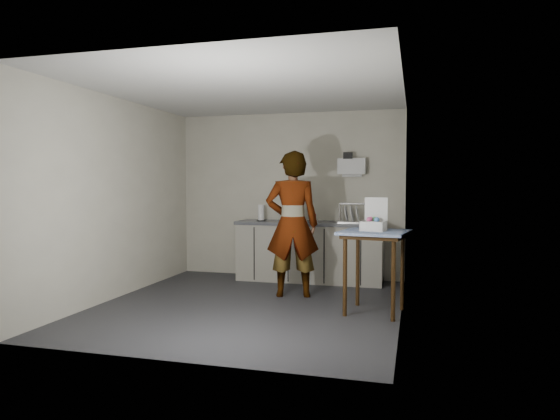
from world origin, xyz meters
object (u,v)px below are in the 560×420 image
(paper_towel, at_px, (261,213))
(bakery_box, at_px, (374,223))
(soap_bottle, at_px, (299,212))
(dark_bottle, at_px, (288,214))
(standing_man, at_px, (292,224))
(dish_rack, at_px, (353,218))
(kitchen_counter, at_px, (310,253))
(side_table, at_px, (375,241))
(soda_can, at_px, (314,218))

(paper_towel, height_order, bakery_box, bakery_box)
(soap_bottle, bearing_deg, dark_bottle, 155.17)
(standing_man, xyz_separation_m, bakery_box, (1.10, -0.55, 0.08))
(dish_rack, bearing_deg, standing_man, -123.39)
(kitchen_counter, bearing_deg, side_table, -56.54)
(soda_can, xyz_separation_m, paper_towel, (-0.83, -0.03, 0.06))
(kitchen_counter, distance_m, paper_towel, 0.97)
(dark_bottle, bearing_deg, kitchen_counter, -0.38)
(standing_man, height_order, soap_bottle, standing_man)
(standing_man, bearing_deg, dish_rack, -138.19)
(soap_bottle, height_order, paper_towel, soap_bottle)
(kitchen_counter, xyz_separation_m, bakery_box, (1.08, -1.62, 0.60))
(standing_man, bearing_deg, soap_bottle, -97.33)
(side_table, bearing_deg, soda_can, 131.30)
(dark_bottle, height_order, dish_rack, dish_rack)
(side_table, xyz_separation_m, soda_can, (-1.03, 1.62, 0.14))
(kitchen_counter, height_order, dish_rack, dish_rack)
(kitchen_counter, distance_m, dark_bottle, 0.69)
(soap_bottle, relative_size, paper_towel, 1.20)
(paper_towel, relative_size, dish_rack, 0.60)
(side_table, xyz_separation_m, soap_bottle, (-1.24, 1.57, 0.24))
(dark_bottle, bearing_deg, dish_rack, -3.51)
(soap_bottle, xyz_separation_m, paper_towel, (-0.61, 0.02, -0.03))
(standing_man, height_order, bakery_box, standing_man)
(dark_bottle, bearing_deg, paper_towel, -169.25)
(dish_rack, height_order, bakery_box, bakery_box)
(dark_bottle, distance_m, paper_towel, 0.42)
(dark_bottle, relative_size, bakery_box, 0.59)
(kitchen_counter, distance_m, dish_rack, 0.86)
(side_table, bearing_deg, soap_bottle, 137.15)
(standing_man, distance_m, bakery_box, 1.23)
(kitchen_counter, xyz_separation_m, soda_can, (0.07, -0.05, 0.54))
(side_table, distance_m, standing_man, 1.27)
(kitchen_counter, relative_size, paper_towel, 8.96)
(side_table, bearing_deg, dish_rack, 114.32)
(bakery_box, bearing_deg, soap_bottle, 136.38)
(soap_bottle, relative_size, dark_bottle, 1.35)
(kitchen_counter, distance_m, soap_bottle, 0.66)
(standing_man, relative_size, paper_towel, 7.63)
(kitchen_counter, relative_size, soda_can, 18.73)
(soap_bottle, distance_m, paper_towel, 0.61)
(soda_can, distance_m, bakery_box, 1.87)
(standing_man, xyz_separation_m, dish_rack, (0.67, 1.02, 0.02))
(standing_man, bearing_deg, kitchen_counter, -105.61)
(standing_man, distance_m, dark_bottle, 1.13)
(paper_towel, bearing_deg, side_table, -40.58)
(side_table, distance_m, bakery_box, 0.21)
(soda_can, distance_m, paper_towel, 0.83)
(side_table, relative_size, dark_bottle, 4.26)
(soda_can, relative_size, dark_bottle, 0.54)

